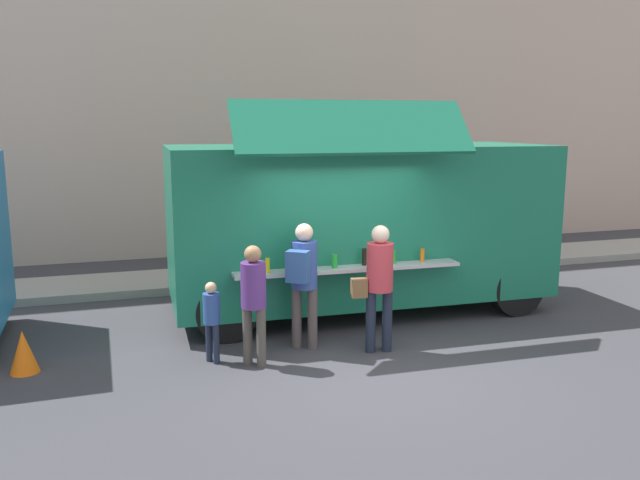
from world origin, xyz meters
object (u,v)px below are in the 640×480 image
Objects in this scene: customer_front_ordering at (379,278)px; customer_rear_waiting at (254,295)px; traffic_cone_orange at (23,352)px; trash_bin at (492,242)px; food_truck_main at (359,221)px; customer_mid_with_backpack at (303,273)px; child_near_queue at (212,315)px.

customer_rear_waiting is at bearing 97.05° from customer_front_ordering.
traffic_cone_orange is 0.53× the size of trash_bin.
food_truck_main reaches higher than customer_mid_with_backpack.
traffic_cone_orange is 2.38m from child_near_queue.
customer_front_ordering is at bearing -39.99° from child_near_queue.
food_truck_main is at bearing -6.12° from customer_front_ordering.
customer_front_ordering and customer_mid_with_backpack have the same top height.
food_truck_main reaches higher than trash_bin.
trash_bin is 0.58× the size of customer_front_ordering.
customer_rear_waiting is at bearing -136.27° from food_truck_main.
child_near_queue is at bearing 130.54° from customer_mid_with_backpack.
traffic_cone_orange is 2.98m from customer_rear_waiting.
trash_bin is 6.28m from customer_front_ordering.
customer_mid_with_backpack is at bearing -144.30° from trash_bin.
food_truck_main is 2.12m from customer_front_ordering.
customer_rear_waiting is at bearing 151.53° from customer_mid_with_backpack.
child_near_queue is at bearing -148.93° from trash_bin.
trash_bin is at bearing -1.98° from child_near_queue.
customer_front_ordering is at bearing -46.75° from customer_rear_waiting.
customer_mid_with_backpack is (-0.94, 0.41, 0.03)m from customer_front_ordering.
customer_front_ordering is 2.28m from child_near_queue.
trash_bin is at bearing -20.08° from customer_mid_with_backpack.
child_near_queue is at bearing -145.79° from food_truck_main.
child_near_queue is at bearing -8.81° from traffic_cone_orange.
customer_mid_with_backpack is at bearing -19.08° from customer_rear_waiting.
customer_front_ordering reaches higher than trash_bin.
customer_rear_waiting reaches higher than child_near_queue.
customer_front_ordering is 1.11× the size of customer_rear_waiting.
customer_mid_with_backpack reaches higher than traffic_cone_orange.
customer_rear_waiting is (-6.24, -4.32, 0.43)m from trash_bin.
customer_front_ordering is at bearing -79.52° from customer_mid_with_backpack.
customer_front_ordering is 1.62× the size of child_near_queue.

